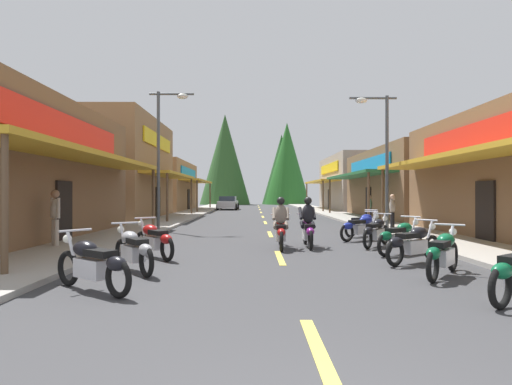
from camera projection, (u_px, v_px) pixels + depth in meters
ground at (264, 221)px, 26.35m from camera, size 9.02×78.20×0.10m
sidewalk_left at (173, 219)px, 26.31m from camera, size 2.60×78.20×0.12m
sidewalk_right at (355, 219)px, 26.39m from camera, size 2.60×78.20×0.12m
centerline_dashes at (263, 216)px, 30.22m from camera, size 0.16×54.36×0.01m
storefront_left_middle at (108, 169)px, 27.71m from camera, size 8.45×10.57×6.64m
storefront_left_far at (156, 186)px, 40.89m from camera, size 8.34×12.38×4.76m
storefront_right_middle at (433, 184)px, 27.94m from camera, size 10.55×12.98×4.61m
storefront_right_far at (369, 183)px, 42.35m from camera, size 10.04×12.83×5.46m
streetlamp_left at (165, 141)px, 18.41m from camera, size 1.98×0.30×6.20m
streetlamp_right at (380, 143)px, 17.35m from camera, size 1.98×0.30×5.77m
motorcycle_parked_right_1 at (443, 253)px, 8.30m from camera, size 1.41×1.73×1.04m
motorcycle_parked_right_2 at (413, 243)px, 9.90m from camera, size 1.80×1.33×1.04m
motorcycle_parked_right_3 at (400, 237)px, 11.40m from camera, size 1.73×1.42×1.04m
motorcycle_parked_right_4 at (376, 231)px, 13.02m from camera, size 1.35×1.78×1.04m
motorcycle_parked_right_5 at (361, 227)px, 14.71m from camera, size 1.85×1.25×1.04m
motorcycle_parked_right_6 at (363, 224)px, 16.17m from camera, size 1.77×1.36×1.04m
motorcycle_parked_left_0 at (93, 263)px, 7.04m from camera, size 1.77×1.37×1.04m
motorcycle_parked_left_1 at (133, 249)px, 8.81m from camera, size 1.34×1.79×1.04m
motorcycle_parked_left_2 at (154, 239)px, 10.73m from camera, size 1.43×1.72×1.04m
rider_cruising_lead at (281, 227)px, 12.62m from camera, size 0.60×2.14×1.57m
rider_cruising_trailing at (308, 226)px, 12.90m from camera, size 0.60×2.14×1.57m
pedestrian_browsing at (392, 210)px, 18.38m from camera, size 0.41×0.50×1.64m
pedestrian_waiting at (55, 215)px, 12.38m from camera, size 0.44×0.44×1.78m
pedestrian_strolling at (370, 207)px, 23.96m from camera, size 0.31×0.57×1.58m
parked_car_curbside at (228, 203)px, 43.19m from camera, size 2.19×4.36×1.40m
treeline_backdrop at (256, 164)px, 65.07m from camera, size 17.14×10.19×13.96m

